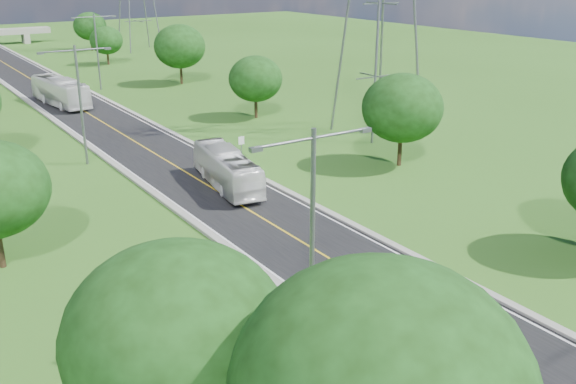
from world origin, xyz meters
The scene contains 16 objects.
ground centered at (0.00, 60.00, 0.00)m, with size 260.00×260.00×0.00m, color #2F5A19.
road centered at (0.00, 66.00, 0.03)m, with size 8.00×150.00×0.06m, color black.
curb_left centered at (-4.25, 66.00, 0.11)m, with size 0.50×150.00×0.22m, color gray.
curb_right centered at (4.25, 66.00, 0.11)m, with size 0.50×150.00×0.22m, color gray.
speed_limit_sign centered at (5.20, 37.98, 1.60)m, with size 0.55×0.09×2.40m.
streetlight_near_left centered at (-6.00, 12.00, 5.94)m, with size 5.90×0.25×10.00m.
streetlight_mid_left centered at (-6.00, 45.00, 5.94)m, with size 5.90×0.25×10.00m.
streetlight_far_right centered at (6.00, 78.00, 5.94)m, with size 5.90×0.25×10.00m.
tree_la centered at (-14.00, 8.00, 5.27)m, with size 7.14×7.14×8.30m.
tree_rb centered at (16.00, 30.00, 4.95)m, with size 6.72×6.72×7.82m.
tree_rc centered at (15.00, 52.00, 4.33)m, with size 5.88×5.88×6.84m.
tree_rd centered at (17.00, 76.00, 5.27)m, with size 7.14×7.14×8.30m.
tree_re centered at (14.50, 100.00, 4.02)m, with size 5.46×5.46×6.35m.
tree_rf centered at (18.00, 120.00, 4.64)m, with size 6.30×6.30×7.33m.
bus_outbound centered at (1.14, 33.05, 1.48)m, with size 2.38×10.19×2.84m, color white.
bus_inbound centered at (-1.25, 70.49, 1.70)m, with size 2.76×11.81×3.29m, color white.
Camera 1 is at (-20.61, -8.21, 16.21)m, focal length 40.00 mm.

